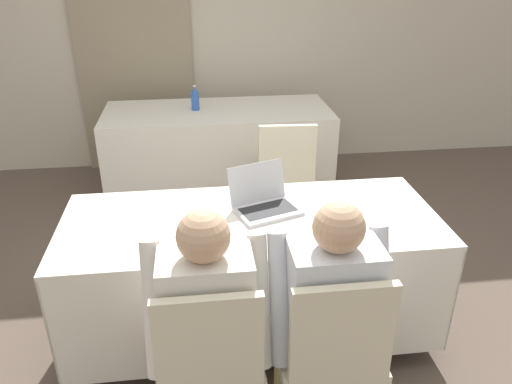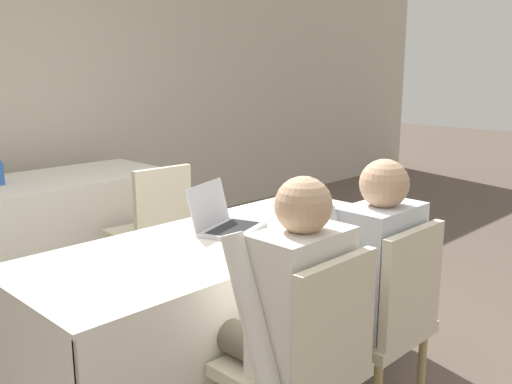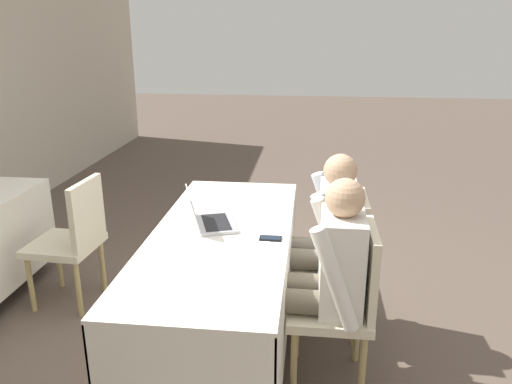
# 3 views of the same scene
# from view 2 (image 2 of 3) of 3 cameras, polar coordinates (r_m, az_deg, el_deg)

# --- Properties ---
(ground_plane) EXTENTS (24.00, 24.00, 0.00)m
(ground_plane) POSITION_cam_2_polar(r_m,az_deg,el_deg) (2.96, -2.95, -18.63)
(ground_plane) COLOR brown
(conference_table_near) EXTENTS (1.95, 0.79, 0.75)m
(conference_table_near) POSITION_cam_2_polar(r_m,az_deg,el_deg) (2.71, -3.09, -8.23)
(conference_table_near) COLOR white
(conference_table_near) RESTS_ON ground_plane
(conference_table_far) EXTENTS (1.95, 0.79, 0.75)m
(conference_table_far) POSITION_cam_2_polar(r_m,az_deg,el_deg) (4.26, -21.59, -1.36)
(conference_table_far) COLOR white
(conference_table_far) RESTS_ON ground_plane
(laptop) EXTENTS (0.39, 0.36, 0.22)m
(laptop) POSITION_cam_2_polar(r_m,az_deg,el_deg) (2.75, -3.08, -3.01)
(laptop) COLOR #B7B7BC
(laptop) RESTS_ON conference_table_near
(cell_phone) EXTENTS (0.07, 0.12, 0.01)m
(cell_phone) POSITION_cam_2_polar(r_m,az_deg,el_deg) (2.40, 0.31, -6.32)
(cell_phone) COLOR black
(cell_phone) RESTS_ON conference_table_near
(paper_beside_laptop) EXTENTS (0.25, 0.32, 0.00)m
(paper_beside_laptop) POSITION_cam_2_polar(r_m,az_deg,el_deg) (2.32, -10.65, -7.34)
(paper_beside_laptop) COLOR white
(paper_beside_laptop) RESTS_ON conference_table_near
(paper_centre_table) EXTENTS (0.29, 0.35, 0.00)m
(paper_centre_table) POSITION_cam_2_polar(r_m,az_deg,el_deg) (2.39, -4.17, -6.55)
(paper_centre_table) COLOR white
(paper_centre_table) RESTS_ON conference_table_near
(chair_near_left) EXTENTS (0.44, 0.44, 0.91)m
(chair_near_left) POSITION_cam_2_polar(r_m,az_deg,el_deg) (2.13, 5.04, -16.37)
(chair_near_left) COLOR tan
(chair_near_left) RESTS_ON ground_plane
(chair_near_right) EXTENTS (0.44, 0.44, 0.91)m
(chair_near_right) POSITION_cam_2_polar(r_m,az_deg,el_deg) (2.50, 12.58, -12.06)
(chair_near_right) COLOR tan
(chair_near_right) RESTS_ON ground_plane
(chair_far_spare) EXTENTS (0.47, 0.47, 0.91)m
(chair_far_spare) POSITION_cam_2_polar(r_m,az_deg,el_deg) (3.78, -10.19, -3.39)
(chair_far_spare) COLOR tan
(chair_far_spare) RESTS_ON ground_plane
(person_checkered_shirt) EXTENTS (0.50, 0.52, 1.17)m
(person_checkered_shirt) POSITION_cam_2_polar(r_m,az_deg,el_deg) (2.12, 2.92, -11.68)
(person_checkered_shirt) COLOR #665B4C
(person_checkered_shirt) RESTS_ON ground_plane
(person_white_shirt) EXTENTS (0.50, 0.52, 1.17)m
(person_white_shirt) POSITION_cam_2_polar(r_m,az_deg,el_deg) (2.49, 10.73, -8.10)
(person_white_shirt) COLOR #665B4C
(person_white_shirt) RESTS_ON ground_plane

